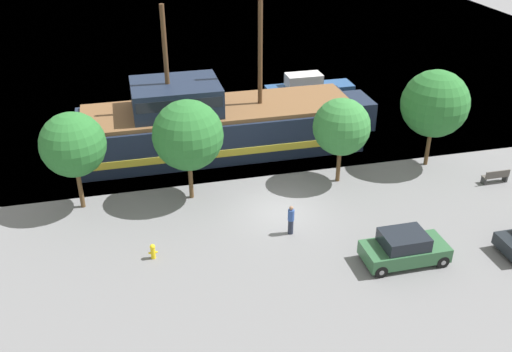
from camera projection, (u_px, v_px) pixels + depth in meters
ground_plane at (280, 212)px, 30.20m from camera, size 160.00×160.00×0.00m
water_surface at (179, 20)px, 67.73m from camera, size 80.00×80.00×0.00m
pirate_ship at (217, 124)px, 36.08m from camera, size 18.89×5.31×10.47m
moored_boat_dockside at (308, 88)px, 45.00m from camera, size 6.93×1.96×1.86m
parked_car_curb_front at (404, 248)px, 26.03m from camera, size 3.89×1.85×1.56m
fire_hydrant at (153, 251)px, 26.43m from camera, size 0.42×0.25×0.76m
bench_promenade_east at (496, 176)px, 32.72m from camera, size 1.53×0.45×0.85m
pedestrian_walking_near at (291, 220)px, 28.05m from camera, size 0.32×0.32×1.58m
tree_row_east at (73, 145)px, 28.89m from camera, size 3.36×3.36×5.37m
tree_row_mideast at (188, 135)px, 29.72m from camera, size 3.75×3.75×5.64m
tree_row_midwest at (342, 127)px, 31.56m from camera, size 3.22×3.22×5.01m
tree_row_west at (435, 104)px, 33.12m from camera, size 3.95×3.95×5.94m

